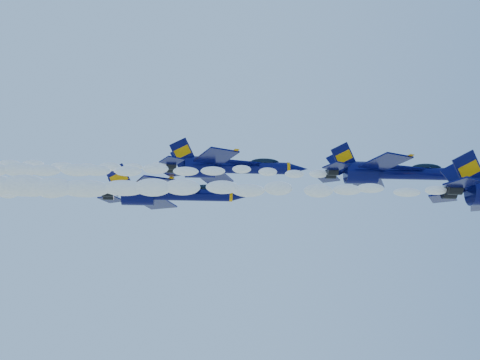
{
  "coord_description": "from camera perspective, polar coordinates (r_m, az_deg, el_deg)",
  "views": [
    {
      "loc": [
        -10.02,
        -66.95,
        132.3
      ],
      "look_at": [
        -5.29,
        1.57,
        153.22
      ],
      "focal_mm": 50.0,
      "sensor_mm": 36.0,
      "label": 1
    }
  ],
  "objects": [
    {
      "name": "smoke_trail_jet_lead",
      "position": [
        57.62,
        -6.53,
        -0.69
      ],
      "size": [
        49.67,
        2.11,
        1.9
      ],
      "primitive_type": "ellipsoid",
      "color": "white"
    },
    {
      "name": "jet_second",
      "position": [
        70.5,
        12.66,
        0.64
      ],
      "size": [
        15.22,
        12.49,
        5.66
      ],
      "color": "#07083B"
    },
    {
      "name": "smoke_trail_jet_second",
      "position": [
        68.46,
        -13.36,
        0.85
      ],
      "size": [
        49.67,
        1.82,
        1.64
      ],
      "primitive_type": "ellipsoid",
      "color": "white"
    },
    {
      "name": "jet_third",
      "position": [
        75.98,
        -1.0,
        1.13
      ],
      "size": [
        16.14,
        13.24,
        6.0
      ],
      "color": "#07083B"
    },
    {
      "name": "jet_fourth",
      "position": [
        85.55,
        -6.17,
        -1.16
      ],
      "size": [
        18.95,
        15.55,
        7.04
      ],
      "color": "#07083B"
    }
  ]
}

